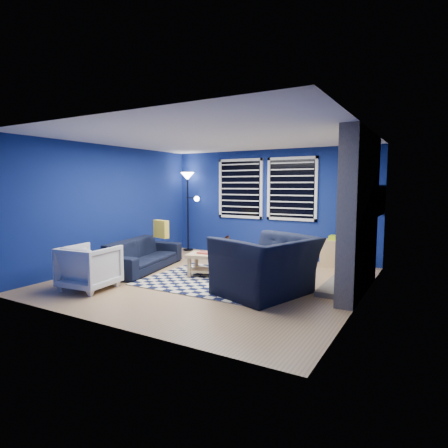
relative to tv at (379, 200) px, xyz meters
name	(u,v)px	position (x,y,z in m)	size (l,w,h in m)	color
floor	(214,280)	(-2.45, -2.00, -1.40)	(5.00, 5.00, 0.00)	tan
ceiling	(213,138)	(-2.45, -2.00, 1.10)	(5.00, 5.00, 0.00)	white
wall_back	(269,204)	(-2.45, 0.50, -0.15)	(5.00, 5.00, 0.00)	navy
wall_left	(111,206)	(-4.95, -2.00, -0.15)	(5.00, 5.00, 0.00)	navy
wall_right	(363,216)	(0.05, -2.00, -0.15)	(5.00, 5.00, 0.00)	navy
fireplace	(359,217)	(-0.09, -1.50, -0.20)	(0.65, 2.00, 2.50)	gray
window_left	(240,189)	(-3.20, 0.46, 0.20)	(1.17, 0.06, 1.42)	black
window_right	(292,189)	(-1.90, 0.46, 0.20)	(1.17, 0.06, 1.42)	black
tv	(379,200)	(0.00, 0.00, 0.00)	(0.07, 1.00, 0.58)	black
rug	(219,281)	(-2.31, -2.04, -1.39)	(2.50, 2.00, 0.02)	black
sofa	(142,255)	(-4.12, -2.00, -1.10)	(0.80, 2.06, 0.60)	black
armchair_big	(266,266)	(-1.27, -2.37, -0.95)	(1.22, 1.39, 0.90)	black
armchair_bent	(90,267)	(-3.89, -3.50, -1.04)	(0.77, 0.79, 0.72)	gray
rocking_horse	(220,244)	(-3.50, 0.01, -1.11)	(0.53, 0.24, 0.45)	#4D2F18
coffee_table	(212,260)	(-2.59, -1.81, -1.09)	(1.00, 0.73, 0.45)	tan
cabinet	(338,253)	(-0.80, 0.25, -1.11)	(0.71, 0.52, 0.64)	tan
floor_lamp	(188,187)	(-4.57, 0.25, 0.24)	(0.55, 0.34, 2.01)	black
throw_pillow	(161,229)	(-3.97, -1.58, -0.62)	(0.38, 0.11, 0.36)	gold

